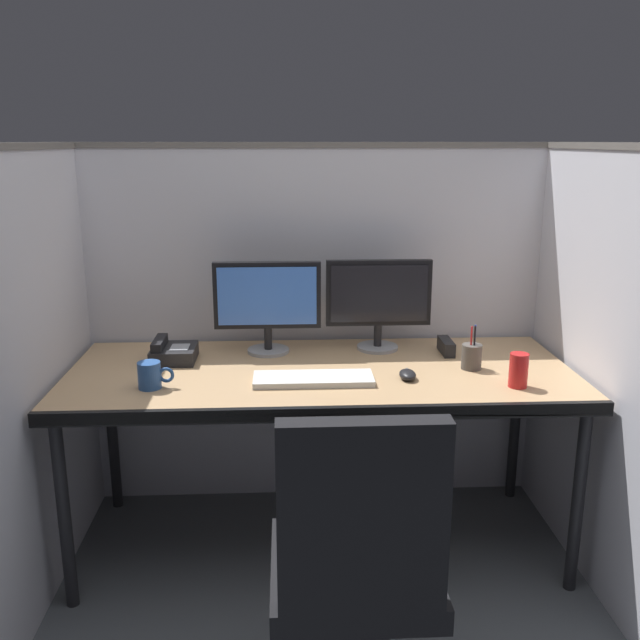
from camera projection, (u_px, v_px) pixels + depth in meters
name	position (u px, v px, depth m)	size (l,w,h in m)	color
ground_plane	(325.00, 588.00, 2.51)	(8.00, 8.00, 0.00)	#4C5156
cubicle_partition_rear	(315.00, 326.00, 3.03)	(2.21, 0.06, 1.57)	silver
cubicle_partition_left	(43.00, 370.00, 2.45)	(0.06, 1.41, 1.57)	silver
cubicle_partition_right	(590.00, 361.00, 2.55)	(0.06, 1.41, 1.57)	silver
desk	(321.00, 383.00, 2.61)	(1.90, 0.80, 0.74)	tan
office_chair	(355.00, 615.00, 1.82)	(0.52, 0.52, 0.97)	black
monitor_left	(267.00, 301.00, 2.76)	(0.43, 0.17, 0.37)	gray
monitor_right	(379.00, 298.00, 2.81)	(0.43, 0.17, 0.37)	gray
keyboard_main	(313.00, 379.00, 2.47)	(0.43, 0.15, 0.02)	silver
computer_mouse	(408.00, 375.00, 2.50)	(0.06, 0.10, 0.04)	black
coffee_mug	(150.00, 375.00, 2.40)	(0.13, 0.08, 0.09)	#264C8C
pen_cup	(472.00, 356.00, 2.60)	(0.08, 0.08, 0.17)	#4C4742
red_stapler	(446.00, 346.00, 2.80)	(0.04, 0.15, 0.06)	black
soda_can	(519.00, 370.00, 2.41)	(0.07, 0.07, 0.12)	red
desk_phone	(173.00, 352.00, 2.70)	(0.17, 0.19, 0.09)	black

